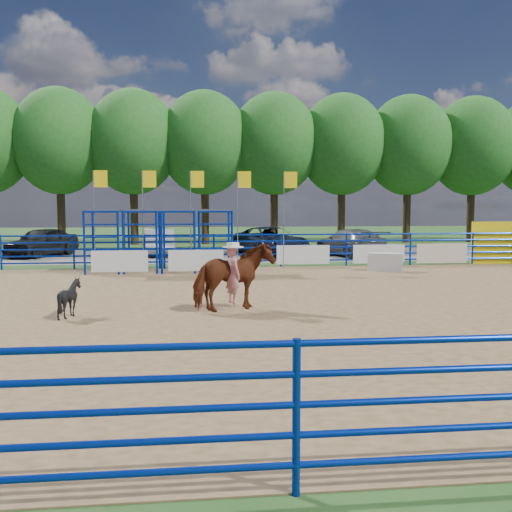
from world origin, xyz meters
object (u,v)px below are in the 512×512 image
announcer_table (385,262)px  car_a (42,242)px  car_c (270,241)px  car_d (350,242)px  horse_and_rider (233,274)px  calf (70,298)px  car_b (160,242)px

announcer_table → car_a: car_a is taller
car_a → car_c: 12.40m
car_a → car_d: bearing=17.7°
horse_and_rider → car_a: 19.58m
horse_and_rider → car_c: size_ratio=0.44×
car_d → car_a: bearing=-20.4°
car_d → calf: bearing=39.9°
calf → car_c: car_c is taller
car_d → horse_and_rider: bearing=50.0°
announcer_table → car_b: bearing=137.4°
calf → car_b: (1.21, 17.75, 0.26)m
car_a → car_d: 16.72m
calf → car_b: 17.79m
horse_and_rider → car_c: 16.79m
car_c → announcer_table: bearing=-83.8°
announcer_table → car_b: (-9.77, 8.98, 0.35)m
horse_and_rider → car_b: 17.58m
announcer_table → horse_and_rider: size_ratio=0.56×
car_c → car_a: bearing=157.7°
announcer_table → car_a: (-16.08, 8.95, 0.40)m
car_a → car_d: (16.62, -1.77, -0.05)m
calf → announcer_table: bearing=-83.3°
car_c → car_d: 4.35m
horse_and_rider → car_b: size_ratio=0.56×
horse_and_rider → car_d: 17.26m
calf → car_d: car_d is taller
announcer_table → calf: bearing=-141.4°
calf → car_a: 18.44m
announcer_table → car_d: (0.54, 7.17, 0.36)m
car_d → car_c: bearing=-26.6°
car_b → car_c: bearing=169.4°
announcer_table → horse_and_rider: 10.90m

